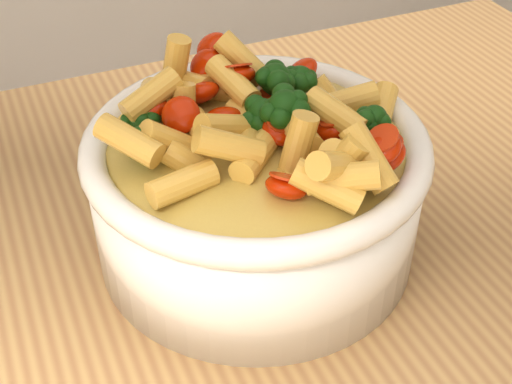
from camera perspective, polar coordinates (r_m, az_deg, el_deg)
name	(u,v)px	position (r m, az deg, el deg)	size (l,w,h in m)	color
serving_bowl	(256,191)	(0.57, 0.00, 0.11)	(0.27, 0.27, 0.12)	white
pasta_salad	(256,114)	(0.53, 0.00, 6.23)	(0.21, 0.21, 0.05)	#EBB94A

